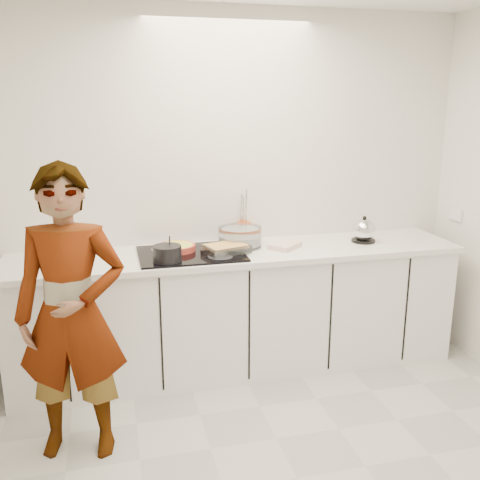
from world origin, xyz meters
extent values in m
cube|color=beige|center=(0.00, 0.00, 0.00)|extent=(3.60, 3.20, 0.00)
cube|color=silver|center=(0.00, 1.60, 1.30)|extent=(3.60, 0.00, 2.60)
cube|color=white|center=(1.79, 1.33, 1.07)|extent=(0.02, 0.15, 0.09)
cube|color=white|center=(0.00, 1.28, 0.43)|extent=(3.20, 0.58, 0.87)
cube|color=white|center=(0.00, 1.28, 0.89)|extent=(3.24, 0.64, 0.04)
cube|color=black|center=(-0.35, 1.26, 0.92)|extent=(0.72, 0.54, 0.01)
cylinder|color=#B5392C|center=(-0.44, 1.34, 0.95)|extent=(0.35, 0.35, 0.04)
cylinder|color=yellow|center=(-0.44, 1.34, 0.96)|extent=(0.31, 0.31, 0.01)
cylinder|color=black|center=(-0.53, 1.10, 0.98)|extent=(0.24, 0.24, 0.10)
cylinder|color=silver|center=(-0.51, 1.12, 1.02)|extent=(0.02, 0.08, 0.16)
cube|color=silver|center=(-0.11, 1.21, 0.95)|extent=(0.34, 0.29, 0.05)
cube|color=#E5AC53|center=(-0.11, 1.21, 0.97)|extent=(0.31, 0.25, 0.02)
cylinder|color=silver|center=(0.03, 1.38, 0.98)|extent=(0.33, 0.33, 0.15)
cylinder|color=white|center=(0.03, 1.38, 0.96)|extent=(0.28, 0.28, 0.07)
cube|color=white|center=(0.34, 1.27, 0.93)|extent=(0.28, 0.27, 0.04)
cylinder|color=black|center=(0.97, 1.29, 0.92)|extent=(0.23, 0.23, 0.02)
sphere|color=silver|center=(0.97, 1.29, 1.00)|extent=(0.22, 0.22, 0.17)
sphere|color=black|center=(0.97, 1.29, 1.10)|extent=(0.04, 0.04, 0.03)
cylinder|color=#DE4705|center=(0.10, 1.54, 0.98)|extent=(0.14, 0.14, 0.14)
imported|color=white|center=(-1.12, 0.55, 0.82)|extent=(0.66, 0.50, 1.65)
camera|label=1|loc=(-0.88, -2.28, 1.95)|focal=40.00mm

